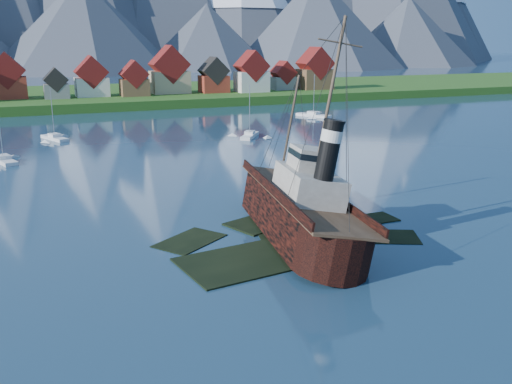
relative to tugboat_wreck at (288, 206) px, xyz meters
name	(u,v)px	position (x,y,z in m)	size (l,w,h in m)	color
ground	(283,248)	(-2.76, -4.46, -3.32)	(1400.00, 1400.00, 0.00)	#1C3850
shoal	(289,242)	(-0.98, -2.31, -3.67)	(31.71, 21.24, 1.14)	black
shore_bank	(94,100)	(-2.76, 165.54, -3.32)	(600.00, 80.00, 3.20)	#264614
seawall	(108,112)	(-2.76, 127.54, -3.32)	(600.00, 2.50, 2.00)	#3F3D38
tugboat_wreck	(288,206)	(0.00, 0.00, 0.00)	(7.77, 33.49, 26.54)	black
sailboat_a	(4,161)	(-32.28, 56.65, -3.06)	(5.32, 9.84, 11.70)	silver
sailboat_c	(55,139)	(-21.81, 78.99, -3.04)	(5.82, 9.61, 12.15)	silver
sailboat_d	(250,136)	(20.89, 65.04, -3.03)	(7.28, 8.97, 12.73)	silver
sailboat_e	(313,116)	(52.09, 92.12, -3.03)	(7.58, 11.26, 13.00)	silver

